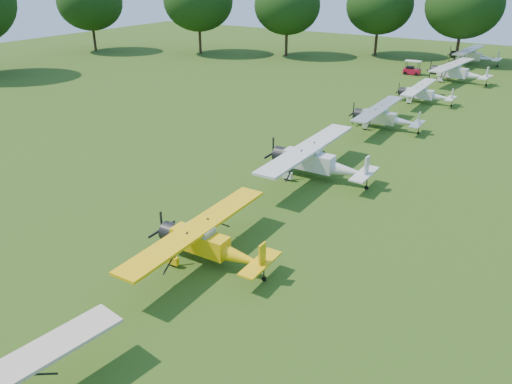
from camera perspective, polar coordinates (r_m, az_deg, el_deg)
ground at (r=31.02m, az=3.03°, el=-1.28°), size 160.00×160.00×0.00m
tree_belt at (r=27.10m, az=10.33°, el=12.52°), size 137.36×130.27×14.52m
aircraft_2 at (r=24.59m, az=-5.53°, el=-5.62°), size 6.47×10.27×2.03m
aircraft_3 at (r=34.39m, az=6.91°, el=3.72°), size 7.49×11.89×2.35m
aircraft_4 at (r=46.53m, az=14.45°, el=8.42°), size 6.42×10.19×2.02m
aircraft_5 at (r=56.92m, az=18.64°, el=10.70°), size 5.99×9.50×1.88m
aircraft_6 at (r=68.97m, az=22.01°, el=12.69°), size 7.55×11.99×2.35m
aircraft_7 at (r=82.89m, az=23.55°, el=14.16°), size 7.33×11.68×2.30m
golf_cart at (r=72.21m, az=17.37°, el=13.18°), size 2.20×1.43×1.82m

